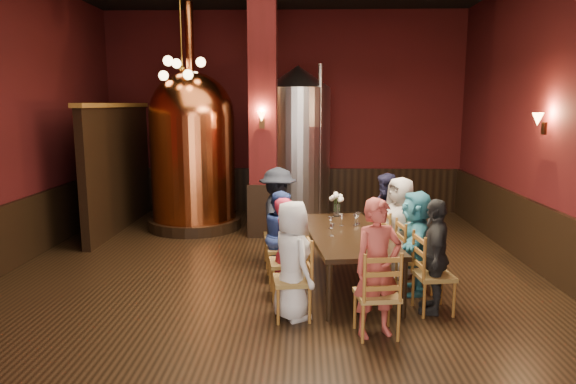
{
  "coord_description": "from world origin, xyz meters",
  "views": [
    {
      "loc": [
        0.45,
        -6.72,
        2.47
      ],
      "look_at": [
        0.24,
        0.2,
        1.27
      ],
      "focal_mm": 32.0,
      "sensor_mm": 36.0,
      "label": 1
    }
  ],
  "objects_px": {
    "person_2": "(282,236)",
    "rose_vase": "(337,200)",
    "person_0": "(292,260)",
    "person_1": "(286,248)",
    "copper_kettle": "(193,149)",
    "dining_table": "(346,237)",
    "steel_vessel": "(298,145)"
  },
  "relations": [
    {
      "from": "person_0",
      "to": "person_2",
      "type": "distance_m",
      "value": 1.33
    },
    {
      "from": "dining_table",
      "to": "rose_vase",
      "type": "distance_m",
      "value": 1.05
    },
    {
      "from": "person_1",
      "to": "person_2",
      "type": "height_order",
      "value": "person_1"
    },
    {
      "from": "person_1",
      "to": "rose_vase",
      "type": "relative_size",
      "value": 3.43
    },
    {
      "from": "person_0",
      "to": "copper_kettle",
      "type": "xyz_separation_m",
      "value": [
        -2.06,
        4.36,
        0.9
      ]
    },
    {
      "from": "copper_kettle",
      "to": "steel_vessel",
      "type": "bearing_deg",
      "value": 18.75
    },
    {
      "from": "person_0",
      "to": "person_2",
      "type": "height_order",
      "value": "person_0"
    },
    {
      "from": "steel_vessel",
      "to": "rose_vase",
      "type": "distance_m",
      "value": 3.08
    },
    {
      "from": "person_2",
      "to": "copper_kettle",
      "type": "bearing_deg",
      "value": 25.32
    },
    {
      "from": "dining_table",
      "to": "person_0",
      "type": "distance_m",
      "value": 1.31
    },
    {
      "from": "person_2",
      "to": "rose_vase",
      "type": "relative_size",
      "value": 3.36
    },
    {
      "from": "copper_kettle",
      "to": "rose_vase",
      "type": "bearing_deg",
      "value": -39.84
    },
    {
      "from": "person_0",
      "to": "person_1",
      "type": "bearing_deg",
      "value": -20.71
    },
    {
      "from": "dining_table",
      "to": "steel_vessel",
      "type": "relative_size",
      "value": 0.78
    },
    {
      "from": "dining_table",
      "to": "rose_vase",
      "type": "xyz_separation_m",
      "value": [
        -0.07,
        1.0,
        0.31
      ]
    },
    {
      "from": "person_1",
      "to": "dining_table",
      "type": "bearing_deg",
      "value": -58.88
    },
    {
      "from": "dining_table",
      "to": "person_2",
      "type": "xyz_separation_m",
      "value": [
        -0.89,
        0.21,
        -0.05
      ]
    },
    {
      "from": "person_2",
      "to": "rose_vase",
      "type": "distance_m",
      "value": 1.19
    },
    {
      "from": "dining_table",
      "to": "person_1",
      "type": "height_order",
      "value": "person_1"
    },
    {
      "from": "person_0",
      "to": "person_1",
      "type": "relative_size",
      "value": 1.07
    },
    {
      "from": "person_0",
      "to": "person_1",
      "type": "xyz_separation_m",
      "value": [
        -0.09,
        0.66,
        -0.04
      ]
    },
    {
      "from": "person_0",
      "to": "rose_vase",
      "type": "relative_size",
      "value": 3.66
    },
    {
      "from": "steel_vessel",
      "to": "rose_vase",
      "type": "height_order",
      "value": "steel_vessel"
    },
    {
      "from": "copper_kettle",
      "to": "rose_vase",
      "type": "relative_size",
      "value": 11.5
    },
    {
      "from": "dining_table",
      "to": "steel_vessel",
      "type": "distance_m",
      "value": 4.12
    },
    {
      "from": "person_1",
      "to": "person_0",
      "type": "bearing_deg",
      "value": -170.1
    },
    {
      "from": "person_0",
      "to": "rose_vase",
      "type": "xyz_separation_m",
      "value": [
        0.64,
        2.1,
        0.31
      ]
    },
    {
      "from": "person_2",
      "to": "dining_table",
      "type": "bearing_deg",
      "value": -110.06
    },
    {
      "from": "person_1",
      "to": "copper_kettle",
      "type": "height_order",
      "value": "copper_kettle"
    },
    {
      "from": "steel_vessel",
      "to": "rose_vase",
      "type": "relative_size",
      "value": 8.55
    },
    {
      "from": "person_0",
      "to": "copper_kettle",
      "type": "distance_m",
      "value": 4.9
    },
    {
      "from": "dining_table",
      "to": "person_0",
      "type": "relative_size",
      "value": 1.81
    }
  ]
}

